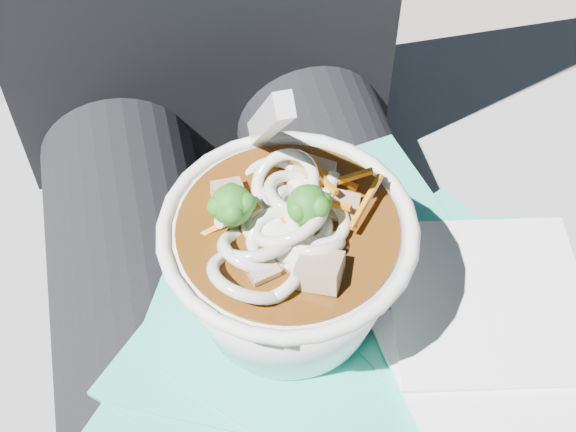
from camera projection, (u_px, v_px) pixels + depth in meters
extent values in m
cube|color=gray|center=(244.00, 356.00, 0.93)|extent=(1.00, 0.51, 0.43)
cylinder|color=black|center=(149.00, 373.00, 0.60)|extent=(0.14, 0.48, 0.14)
cylinder|color=black|center=(379.00, 326.00, 0.63)|extent=(0.14, 0.48, 0.14)
cube|color=#2DBCA1|center=(455.00, 324.00, 0.55)|extent=(0.16, 0.20, 0.00)
cube|color=#2DBCA1|center=(217.00, 398.00, 0.51)|extent=(0.18, 0.19, 0.00)
cube|color=#2DBCA1|center=(277.00, 349.00, 0.53)|extent=(0.25, 0.25, 0.00)
cube|color=#2DBCA1|center=(229.00, 345.00, 0.53)|extent=(0.16, 0.16, 0.00)
cube|color=#2DBCA1|center=(345.00, 328.00, 0.54)|extent=(0.25, 0.25, 0.00)
cube|color=#2DBCA1|center=(454.00, 312.00, 0.55)|extent=(0.20, 0.21, 0.00)
cube|color=#2DBCA1|center=(351.00, 210.00, 0.60)|extent=(0.14, 0.13, 0.00)
cube|color=white|center=(487.00, 367.00, 0.51)|extent=(0.13, 0.13, 0.00)
cube|color=white|center=(488.00, 299.00, 0.54)|extent=(0.16, 0.16, 0.00)
torus|color=white|center=(288.00, 228.00, 0.48)|extent=(0.16, 0.16, 0.01)
cylinder|color=#49270A|center=(288.00, 231.00, 0.48)|extent=(0.13, 0.13, 0.01)
torus|color=silver|center=(288.00, 219.00, 0.47)|extent=(0.06, 0.06, 0.04)
torus|color=silver|center=(253.00, 252.00, 0.46)|extent=(0.05, 0.05, 0.04)
torus|color=silver|center=(256.00, 241.00, 0.47)|extent=(0.05, 0.05, 0.03)
torus|color=silver|center=(275.00, 282.00, 0.45)|extent=(0.05, 0.05, 0.03)
torus|color=silver|center=(250.00, 276.00, 0.45)|extent=(0.06, 0.06, 0.04)
torus|color=silver|center=(271.00, 185.00, 0.50)|extent=(0.06, 0.06, 0.02)
torus|color=silver|center=(281.00, 241.00, 0.47)|extent=(0.05, 0.04, 0.03)
torus|color=silver|center=(318.00, 221.00, 0.47)|extent=(0.05, 0.05, 0.02)
torus|color=silver|center=(285.00, 184.00, 0.49)|extent=(0.05, 0.05, 0.04)
torus|color=silver|center=(295.00, 209.00, 0.48)|extent=(0.04, 0.04, 0.03)
torus|color=silver|center=(297.00, 225.00, 0.48)|extent=(0.06, 0.06, 0.01)
torus|color=silver|center=(300.00, 214.00, 0.48)|extent=(0.05, 0.06, 0.03)
torus|color=silver|center=(287.00, 199.00, 0.49)|extent=(0.04, 0.04, 0.03)
torus|color=silver|center=(315.00, 243.00, 0.47)|extent=(0.05, 0.05, 0.03)
torus|color=silver|center=(269.00, 226.00, 0.48)|extent=(0.05, 0.05, 0.01)
torus|color=silver|center=(296.00, 194.00, 0.48)|extent=(0.05, 0.05, 0.02)
cylinder|color=silver|center=(239.00, 215.00, 0.47)|extent=(0.03, 0.03, 0.02)
cylinder|color=silver|center=(310.00, 189.00, 0.49)|extent=(0.03, 0.03, 0.01)
cylinder|color=silver|center=(327.00, 201.00, 0.48)|extent=(0.02, 0.04, 0.02)
cylinder|color=#7CA44F|center=(307.00, 218.00, 0.47)|extent=(0.01, 0.01, 0.01)
sphere|color=#185D15|center=(308.00, 205.00, 0.46)|extent=(0.02, 0.02, 0.02)
sphere|color=#185D15|center=(320.00, 206.00, 0.46)|extent=(0.01, 0.01, 0.01)
sphere|color=#185D15|center=(298.00, 210.00, 0.46)|extent=(0.01, 0.01, 0.01)
sphere|color=#185D15|center=(322.00, 202.00, 0.46)|extent=(0.01, 0.01, 0.01)
sphere|color=#185D15|center=(312.00, 195.00, 0.47)|extent=(0.01, 0.01, 0.01)
cylinder|color=#7CA44F|center=(233.00, 218.00, 0.47)|extent=(0.01, 0.01, 0.01)
sphere|color=#185D15|center=(232.00, 205.00, 0.46)|extent=(0.02, 0.02, 0.02)
sphere|color=#185D15|center=(233.00, 213.00, 0.46)|extent=(0.01, 0.01, 0.01)
sphere|color=#185D15|center=(231.00, 193.00, 0.47)|extent=(0.01, 0.01, 0.01)
sphere|color=#185D15|center=(218.00, 207.00, 0.46)|extent=(0.01, 0.01, 0.01)
sphere|color=#185D15|center=(246.00, 203.00, 0.46)|extent=(0.01, 0.01, 0.01)
cube|color=orange|center=(304.00, 228.00, 0.47)|extent=(0.01, 0.04, 0.01)
cube|color=orange|center=(366.00, 201.00, 0.47)|extent=(0.03, 0.04, 0.01)
cube|color=orange|center=(332.00, 192.00, 0.48)|extent=(0.02, 0.05, 0.01)
cube|color=orange|center=(324.00, 173.00, 0.49)|extent=(0.04, 0.03, 0.01)
cube|color=orange|center=(276.00, 206.00, 0.48)|extent=(0.01, 0.04, 0.01)
cube|color=orange|center=(332.00, 183.00, 0.49)|extent=(0.05, 0.01, 0.02)
cube|color=orange|center=(224.00, 224.00, 0.47)|extent=(0.05, 0.01, 0.02)
cube|color=orange|center=(325.00, 202.00, 0.48)|extent=(0.03, 0.03, 0.01)
cube|color=orange|center=(315.00, 172.00, 0.49)|extent=(0.02, 0.05, 0.01)
cube|color=#937553|center=(342.00, 209.00, 0.48)|extent=(0.03, 0.03, 0.02)
cube|color=#937553|center=(313.00, 174.00, 0.50)|extent=(0.03, 0.03, 0.02)
cube|color=#937553|center=(228.00, 194.00, 0.49)|extent=(0.02, 0.02, 0.01)
cube|color=#937553|center=(261.00, 269.00, 0.46)|extent=(0.02, 0.02, 0.01)
cube|color=#937553|center=(320.00, 271.00, 0.45)|extent=(0.03, 0.03, 0.02)
ellipsoid|color=white|center=(287.00, 236.00, 0.47)|extent=(0.03, 0.04, 0.01)
cube|color=white|center=(269.00, 121.00, 0.45)|extent=(0.01, 0.09, 0.11)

